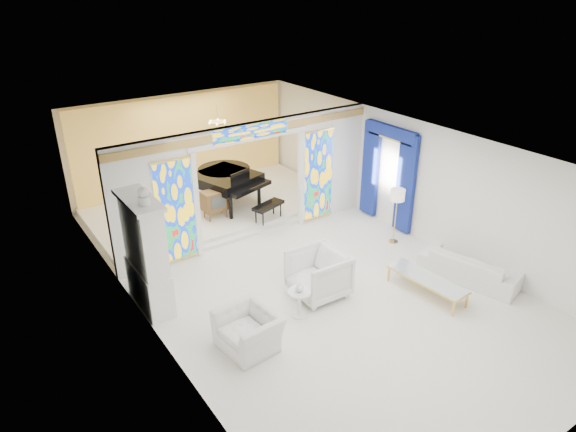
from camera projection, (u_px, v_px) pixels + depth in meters
floor at (297, 270)px, 11.75m from camera, size 12.00×12.00×0.00m
ceiling at (298, 145)px, 10.46m from camera, size 7.00×12.00×0.02m
wall_back at (183, 143)px, 15.58m from camera, size 7.00×0.02×3.00m
wall_front at (565, 372)px, 6.64m from camera, size 7.00×0.02×3.00m
wall_left at (140, 257)px, 9.32m from camera, size 0.02×12.00×3.00m
wall_right at (411, 178)px, 12.89m from camera, size 0.02×12.00×3.00m
partition_wall at (250, 177)px, 12.53m from camera, size 7.00×0.22×3.00m
stained_glass_left at (175, 211)px, 11.56m from camera, size 0.90×0.04×2.40m
stained_glass_right at (318, 175)px, 13.64m from camera, size 0.90×0.04×2.40m
stained_glass_transom at (251, 132)px, 11.95m from camera, size 2.00×0.04×0.34m
alcove_platform at (215, 206)px, 14.77m from camera, size 6.80×3.80×0.18m
gold_curtain_back at (185, 144)px, 15.49m from camera, size 6.70×0.10×2.90m
chandelier at (217, 122)px, 13.74m from camera, size 0.48×0.48×0.30m
blue_drapes at (388, 168)px, 13.33m from camera, size 0.14×1.85×2.65m
china_cabinet at (146, 255)px, 10.05m from camera, size 0.56×1.46×2.72m
armchair_left at (249, 330)px, 9.23m from camera, size 1.05×1.17×0.70m
armchair_right at (318, 274)px, 10.67m from camera, size 1.13×1.10×0.99m
sofa at (470, 267)px, 11.30m from camera, size 1.36×2.29×0.63m
side_table at (299, 300)px, 10.05m from camera, size 0.58×0.58×0.57m
vase at (299, 287)px, 9.93m from camera, size 0.21×0.21×0.17m
coffee_table at (427, 279)px, 10.74m from camera, size 0.69×1.82×0.40m
floor_lamp at (397, 197)px, 12.47m from camera, size 0.37×0.37×1.44m
grand_piano at (227, 177)px, 14.45m from camera, size 2.08×3.17×1.15m
tv_console at (215, 201)px, 13.67m from camera, size 0.66×0.46×0.76m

